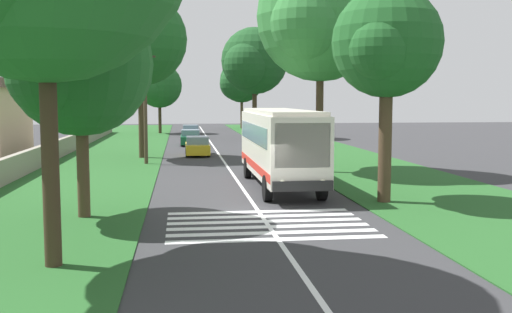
{
  "coord_description": "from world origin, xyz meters",
  "views": [
    {
      "loc": [
        -21.66,
        2.9,
        4.27
      ],
      "look_at": [
        5.58,
        -0.54,
        1.6
      ],
      "focal_mm": 42.08,
      "sensor_mm": 36.0,
      "label": 1
    }
  ],
  "objects_px": {
    "utility_pole": "(145,104)",
    "trailing_car_2": "(191,132)",
    "trailing_car_0": "(197,147)",
    "roadside_tree_right_3": "(240,82)",
    "roadside_tree_left_1": "(159,86)",
    "roadside_tree_right_1": "(384,47)",
    "roadside_tree_right_2": "(253,63)",
    "trailing_car_1": "(190,138)",
    "roadside_tree_left_0": "(139,41)",
    "roadside_tree_right_0": "(317,21)",
    "roadside_tree_left_3": "(78,68)",
    "coach_bus": "(279,143)"
  },
  "relations": [
    {
      "from": "utility_pole",
      "to": "trailing_car_2",
      "type": "bearing_deg",
      "value": -7.44
    },
    {
      "from": "trailing_car_0",
      "to": "roadside_tree_right_3",
      "type": "bearing_deg",
      "value": -10.28
    },
    {
      "from": "roadside_tree_left_1",
      "to": "roadside_tree_right_1",
      "type": "relative_size",
      "value": 0.98
    },
    {
      "from": "roadside_tree_left_1",
      "to": "roadside_tree_right_2",
      "type": "xyz_separation_m",
      "value": [
        -9.78,
        -10.32,
        2.36
      ]
    },
    {
      "from": "trailing_car_1",
      "to": "roadside_tree_left_1",
      "type": "height_order",
      "value": "roadside_tree_left_1"
    },
    {
      "from": "trailing_car_2",
      "to": "roadside_tree_right_2",
      "type": "xyz_separation_m",
      "value": [
        -0.32,
        -6.68,
        7.39
      ]
    },
    {
      "from": "roadside_tree_left_0",
      "to": "roadside_tree_right_3",
      "type": "bearing_deg",
      "value": -15.37
    },
    {
      "from": "roadside_tree_left_0",
      "to": "roadside_tree_right_2",
      "type": "xyz_separation_m",
      "value": [
        20.7,
        -10.59,
        -0.21
      ]
    },
    {
      "from": "roadside_tree_right_0",
      "to": "roadside_tree_right_3",
      "type": "xyz_separation_m",
      "value": [
        50.59,
        -0.61,
        -2.1
      ]
    },
    {
      "from": "trailing_car_0",
      "to": "trailing_car_1",
      "type": "height_order",
      "value": "same"
    },
    {
      "from": "roadside_tree_right_3",
      "to": "roadside_tree_left_3",
      "type": "bearing_deg",
      "value": 169.17
    },
    {
      "from": "coach_bus",
      "to": "roadside_tree_left_3",
      "type": "xyz_separation_m",
      "value": [
        -6.36,
        8.26,
        3.2
      ]
    },
    {
      "from": "trailing_car_1",
      "to": "roadside_tree_right_1",
      "type": "xyz_separation_m",
      "value": [
        -31.15,
        -7.32,
        5.67
      ]
    },
    {
      "from": "trailing_car_0",
      "to": "utility_pole",
      "type": "bearing_deg",
      "value": 148.45
    },
    {
      "from": "roadside_tree_right_2",
      "to": "roadside_tree_left_0",
      "type": "bearing_deg",
      "value": 152.9
    },
    {
      "from": "roadside_tree_left_1",
      "to": "roadside_tree_right_0",
      "type": "xyz_separation_m",
      "value": [
        -40.11,
        -10.37,
        2.96
      ]
    },
    {
      "from": "roadside_tree_right_0",
      "to": "roadside_tree_right_3",
      "type": "relative_size",
      "value": 1.27
    },
    {
      "from": "trailing_car_1",
      "to": "roadside_tree_right_2",
      "type": "height_order",
      "value": "roadside_tree_right_2"
    },
    {
      "from": "coach_bus",
      "to": "roadside_tree_left_1",
      "type": "xyz_separation_m",
      "value": [
        45.78,
        7.27,
        3.56
      ]
    },
    {
      "from": "roadside_tree_left_3",
      "to": "roadside_tree_right_2",
      "type": "xyz_separation_m",
      "value": [
        42.36,
        -11.32,
        2.71
      ]
    },
    {
      "from": "roadside_tree_left_0",
      "to": "roadside_tree_left_1",
      "type": "relative_size",
      "value": 1.37
    },
    {
      "from": "coach_bus",
      "to": "roadside_tree_right_0",
      "type": "bearing_deg",
      "value": -28.68
    },
    {
      "from": "roadside_tree_right_1",
      "to": "utility_pole",
      "type": "relative_size",
      "value": 1.16
    },
    {
      "from": "trailing_car_2",
      "to": "trailing_car_0",
      "type": "bearing_deg",
      "value": -179.5
    },
    {
      "from": "roadside_tree_left_0",
      "to": "utility_pole",
      "type": "xyz_separation_m",
      "value": [
        -4.27,
        -0.61,
        -4.34
      ]
    },
    {
      "from": "trailing_car_2",
      "to": "roadside_tree_right_3",
      "type": "xyz_separation_m",
      "value": [
        19.94,
        -7.35,
        5.9
      ]
    },
    {
      "from": "trailing_car_1",
      "to": "roadside_tree_left_0",
      "type": "distance_m",
      "value": 14.12
    },
    {
      "from": "trailing_car_1",
      "to": "trailing_car_2",
      "type": "height_order",
      "value": "same"
    },
    {
      "from": "roadside_tree_right_3",
      "to": "trailing_car_1",
      "type": "bearing_deg",
      "value": 165.74
    },
    {
      "from": "roadside_tree_right_1",
      "to": "utility_pole",
      "type": "height_order",
      "value": "roadside_tree_right_1"
    },
    {
      "from": "roadside_tree_left_1",
      "to": "roadside_tree_left_0",
      "type": "bearing_deg",
      "value": 179.49
    },
    {
      "from": "roadside_tree_left_3",
      "to": "utility_pole",
      "type": "height_order",
      "value": "roadside_tree_left_3"
    },
    {
      "from": "coach_bus",
      "to": "roadside_tree_left_1",
      "type": "bearing_deg",
      "value": 9.02
    },
    {
      "from": "trailing_car_0",
      "to": "roadside_tree_left_0",
      "type": "distance_m",
      "value": 8.74
    },
    {
      "from": "roadside_tree_left_0",
      "to": "roadside_tree_left_1",
      "type": "xyz_separation_m",
      "value": [
        30.48,
        -0.27,
        -2.57
      ]
    },
    {
      "from": "roadside_tree_right_2",
      "to": "utility_pole",
      "type": "bearing_deg",
      "value": 158.2
    },
    {
      "from": "roadside_tree_left_3",
      "to": "roadside_tree_right_2",
      "type": "distance_m",
      "value": 43.93
    },
    {
      "from": "trailing_car_1",
      "to": "roadside_tree_left_3",
      "type": "relative_size",
      "value": 0.54
    },
    {
      "from": "trailing_car_1",
      "to": "roadside_tree_left_0",
      "type": "xyz_separation_m",
      "value": [
        -11.3,
        3.72,
        7.6
      ]
    },
    {
      "from": "roadside_tree_right_0",
      "to": "utility_pole",
      "type": "relative_size",
      "value": 1.66
    },
    {
      "from": "trailing_car_1",
      "to": "roadside_tree_right_3",
      "type": "relative_size",
      "value": 0.44
    },
    {
      "from": "trailing_car_0",
      "to": "roadside_tree_right_3",
      "type": "height_order",
      "value": "roadside_tree_right_3"
    },
    {
      "from": "coach_bus",
      "to": "roadside_tree_left_0",
      "type": "bearing_deg",
      "value": 26.22
    },
    {
      "from": "coach_bus",
      "to": "trailing_car_1",
      "type": "height_order",
      "value": "coach_bus"
    },
    {
      "from": "coach_bus",
      "to": "trailing_car_2",
      "type": "bearing_deg",
      "value": 5.7
    },
    {
      "from": "roadside_tree_right_1",
      "to": "roadside_tree_right_2",
      "type": "height_order",
      "value": "roadside_tree_right_2"
    },
    {
      "from": "trailing_car_0",
      "to": "coach_bus",
      "type": "bearing_deg",
      "value": -168.31
    },
    {
      "from": "roadside_tree_left_1",
      "to": "roadside_tree_right_0",
      "type": "distance_m",
      "value": 41.53
    },
    {
      "from": "roadside_tree_left_3",
      "to": "roadside_tree_right_2",
      "type": "height_order",
      "value": "roadside_tree_right_2"
    },
    {
      "from": "roadside_tree_left_0",
      "to": "trailing_car_1",
      "type": "bearing_deg",
      "value": -18.22
    }
  ]
}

